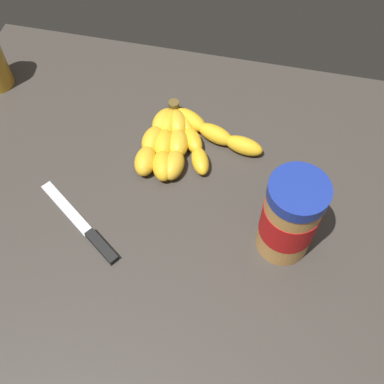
% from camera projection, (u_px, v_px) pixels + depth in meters
% --- Properties ---
extents(ground_plane, '(0.95, 0.74, 0.04)m').
position_uv_depth(ground_plane, '(175.00, 207.00, 0.84)').
color(ground_plane, '#38332D').
extents(banana_bunch, '(0.22, 0.18, 0.04)m').
position_uv_depth(banana_bunch, '(179.00, 140.00, 0.87)').
color(banana_bunch, gold).
rests_on(banana_bunch, ground_plane).
extents(peanut_butter_jar, '(0.09, 0.09, 0.16)m').
position_uv_depth(peanut_butter_jar, '(290.00, 218.00, 0.71)').
color(peanut_butter_jar, '#BF8442').
rests_on(peanut_butter_jar, ground_plane).
extents(butter_knife, '(0.17, 0.13, 0.01)m').
position_uv_depth(butter_knife, '(85.00, 228.00, 0.79)').
color(butter_knife, silver).
rests_on(butter_knife, ground_plane).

